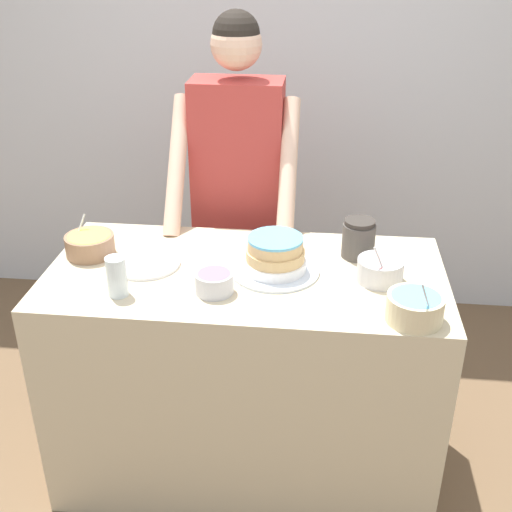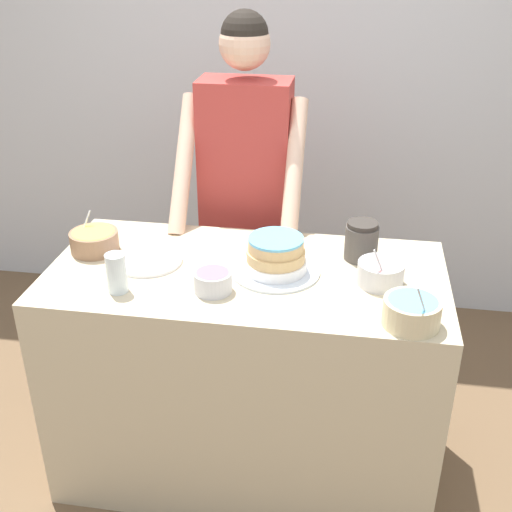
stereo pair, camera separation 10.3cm
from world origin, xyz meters
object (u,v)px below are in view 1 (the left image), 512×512
object	(u,v)px
cake	(275,257)
stoneware_jar	(359,239)
drinking_glass	(117,276)
frosting_bowl_blue	(415,307)
frosting_bowl_pink	(380,269)
person_baker	(238,175)
frosting_bowl_yellow	(90,244)
frosting_bowl_purple	(214,282)
ceramic_plate	(146,263)

from	to	relation	value
cake	stoneware_jar	bearing A→B (deg)	27.78
drinking_glass	frosting_bowl_blue	bearing A→B (deg)	-3.15
cake	frosting_bowl_blue	size ratio (longest dim) A/B	1.79
frosting_bowl_blue	stoneware_jar	distance (m)	0.47
frosting_bowl_pink	frosting_bowl_blue	distance (m)	0.27
stoneware_jar	person_baker	bearing A→B (deg)	139.61
frosting_bowl_yellow	frosting_bowl_blue	size ratio (longest dim) A/B	1.02
person_baker	frosting_bowl_purple	bearing A→B (deg)	-88.35
ceramic_plate	cake	bearing A→B (deg)	-0.05
frosting_bowl_blue	stoneware_jar	xyz separation A→B (m)	(-0.17, 0.44, 0.03)
frosting_bowl_pink	frosting_bowl_blue	xyz separation A→B (m)	(0.09, -0.25, 0.00)
frosting_bowl_pink	stoneware_jar	size ratio (longest dim) A/B	1.09
frosting_bowl_purple	frosting_bowl_blue	xyz separation A→B (m)	(0.67, -0.11, 0.01)
cake	frosting_bowl_purple	world-z (taller)	cake
drinking_glass	person_baker	bearing A→B (deg)	69.93
cake	stoneware_jar	world-z (taller)	stoneware_jar
frosting_bowl_pink	ceramic_plate	distance (m)	0.87
person_baker	stoneware_jar	xyz separation A→B (m)	(0.53, -0.45, -0.08)
cake	drinking_glass	distance (m)	0.57
stoneware_jar	cake	bearing A→B (deg)	-152.22
person_baker	frosting_bowl_yellow	xyz separation A→B (m)	(-0.50, -0.55, -0.11)
frosting_bowl_yellow	ceramic_plate	size ratio (longest dim) A/B	0.72
frosting_bowl_blue	drinking_glass	xyz separation A→B (m)	(-1.00, 0.05, 0.02)
ceramic_plate	stoneware_jar	distance (m)	0.81
frosting_bowl_pink	frosting_bowl_yellow	bearing A→B (deg)	175.50
cake	frosting_bowl_purple	bearing A→B (deg)	-139.03
frosting_bowl_blue	drinking_glass	distance (m)	1.00
stoneware_jar	frosting_bowl_pink	bearing A→B (deg)	-68.78
drinking_glass	stoneware_jar	bearing A→B (deg)	24.92
ceramic_plate	stoneware_jar	xyz separation A→B (m)	(0.79, 0.16, 0.07)
person_baker	drinking_glass	size ratio (longest dim) A/B	12.43
frosting_bowl_purple	stoneware_jar	xyz separation A→B (m)	(0.50, 0.33, 0.03)
frosting_bowl_blue	ceramic_plate	size ratio (longest dim) A/B	0.71
cake	frosting_bowl_blue	world-z (taller)	frosting_bowl_blue
ceramic_plate	drinking_glass	bearing A→B (deg)	-99.17
person_baker	ceramic_plate	bearing A→B (deg)	-113.78
person_baker	frosting_bowl_blue	size ratio (longest dim) A/B	9.62
frosting_bowl_blue	frosting_bowl_purple	bearing A→B (deg)	170.84
frosting_bowl_blue	stoneware_jar	size ratio (longest dim) A/B	1.22
cake	frosting_bowl_purple	xyz separation A→B (m)	(-0.20, -0.17, -0.02)
frosting_bowl_yellow	ceramic_plate	xyz separation A→B (m)	(0.24, -0.06, -0.04)
frosting_bowl_pink	stoneware_jar	xyz separation A→B (m)	(-0.07, 0.19, 0.03)
cake	frosting_bowl_pink	xyz separation A→B (m)	(0.38, -0.03, -0.02)
frosting_bowl_blue	ceramic_plate	xyz separation A→B (m)	(-0.96, 0.28, -0.04)
cake	stoneware_jar	size ratio (longest dim) A/B	2.18
frosting_bowl_pink	cake	bearing A→B (deg)	176.21
frosting_bowl_pink	frosting_bowl_yellow	distance (m)	1.10
person_baker	drinking_glass	xyz separation A→B (m)	(-0.30, -0.83, -0.08)
person_baker	frosting_bowl_yellow	bearing A→B (deg)	-132.60
cake	ceramic_plate	xyz separation A→B (m)	(-0.49, 0.00, -0.06)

